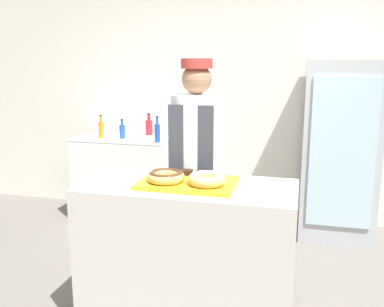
{
  "coord_description": "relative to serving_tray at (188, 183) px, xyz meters",
  "views": [
    {
      "loc": [
        0.66,
        -2.5,
        1.7
      ],
      "look_at": [
        0.0,
        0.1,
        1.12
      ],
      "focal_mm": 40.0,
      "sensor_mm": 36.0,
      "label": 1
    }
  ],
  "objects": [
    {
      "name": "beverage_fridge",
      "position": [
        1.05,
        1.75,
        -0.1
      ],
      "size": [
        0.69,
        0.6,
        1.71
      ],
      "color": "#ADB2B7",
      "rests_on": "ground_plane"
    },
    {
      "name": "chest_freezer",
      "position": [
        -1.17,
        1.75,
        -0.5
      ],
      "size": [
        1.03,
        0.63,
        0.9
      ],
      "color": "white",
      "rests_on": "ground_plane"
    },
    {
      "name": "bottle_red",
      "position": [
        -0.96,
        1.94,
        0.04
      ],
      "size": [
        0.08,
        0.08,
        0.24
      ],
      "color": "red",
      "rests_on": "chest_freezer"
    },
    {
      "name": "bottle_orange",
      "position": [
        -1.38,
        1.61,
        0.05
      ],
      "size": [
        0.06,
        0.06,
        0.25
      ],
      "color": "orange",
      "rests_on": "chest_freezer"
    },
    {
      "name": "brownie_back_left",
      "position": [
        -0.05,
        0.15,
        0.03
      ],
      "size": [
        0.07,
        0.07,
        0.03
      ],
      "color": "black",
      "rests_on": "serving_tray"
    },
    {
      "name": "wall_back",
      "position": [
        0.0,
        2.13,
        0.4
      ],
      "size": [
        8.0,
        0.06,
        2.7
      ],
      "color": "silver",
      "rests_on": "ground_plane"
    },
    {
      "name": "brownie_back_right",
      "position": [
        0.05,
        0.15,
        0.03
      ],
      "size": [
        0.07,
        0.07,
        0.03
      ],
      "color": "black",
      "rests_on": "serving_tray"
    },
    {
      "name": "bottle_blue_b",
      "position": [
        -1.16,
        1.66,
        0.03
      ],
      "size": [
        0.06,
        0.06,
        0.21
      ],
      "color": "#1E4CB2",
      "rests_on": "chest_freezer"
    },
    {
      "name": "serving_tray",
      "position": [
        0.0,
        0.0,
        0.0
      ],
      "size": [
        0.6,
        0.42,
        0.02
      ],
      "color": "yellow",
      "rests_on": "display_counter"
    },
    {
      "name": "baker_person",
      "position": [
        -0.1,
        0.64,
        -0.05
      ],
      "size": [
        0.4,
        0.4,
        1.72
      ],
      "color": "#4C4C51",
      "rests_on": "ground_plane"
    },
    {
      "name": "donut_chocolate_glaze",
      "position": [
        -0.13,
        -0.05,
        0.05
      ],
      "size": [
        0.24,
        0.24,
        0.07
      ],
      "color": "tan",
      "rests_on": "serving_tray"
    },
    {
      "name": "bottle_blue",
      "position": [
        -0.72,
        1.52,
        0.05
      ],
      "size": [
        0.06,
        0.06,
        0.27
      ],
      "color": "#1E4CB2",
      "rests_on": "chest_freezer"
    },
    {
      "name": "display_counter",
      "position": [
        0.0,
        0.0,
        -0.48
      ],
      "size": [
        1.35,
        0.62,
        0.94
      ],
      "color": "beige",
      "rests_on": "ground_plane"
    },
    {
      "name": "donut_light_glaze",
      "position": [
        0.13,
        -0.05,
        0.05
      ],
      "size": [
        0.24,
        0.24,
        0.07
      ],
      "color": "tan",
      "rests_on": "serving_tray"
    }
  ]
}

